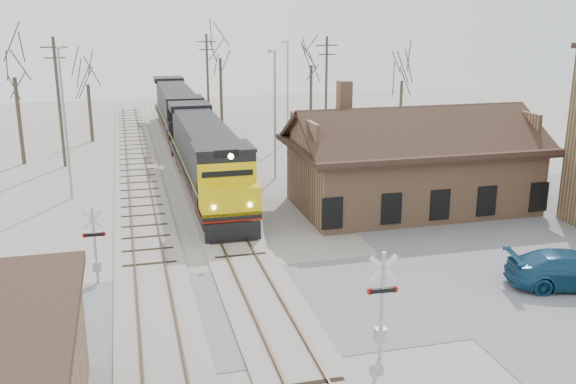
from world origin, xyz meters
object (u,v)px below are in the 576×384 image
object	(u,v)px
depot	(411,170)
parked_car	(572,270)
locomotive_lead	(206,157)
locomotive_trailing	(177,110)

from	to	relation	value
depot	parked_car	xyz separation A→B (m)	(1.75, -13.26, -1.58)
locomotive_lead	parked_car	distance (m)	24.04
locomotive_lead	depot	bearing A→B (deg)	-28.08
locomotive_trailing	parked_car	bearing A→B (deg)	-71.77
locomotive_trailing	locomotive_lead	bearing A→B (deg)	-90.00
locomotive_trailing	parked_car	xyz separation A→B (m)	(13.74, -41.72, -1.72)
locomotive_lead	locomotive_trailing	xyz separation A→B (m)	(0.00, 22.06, -0.00)
depot	locomotive_trailing	size ratio (longest dim) A/B	0.70
depot	locomotive_trailing	xyz separation A→B (m)	(-11.99, 28.46, 0.14)
locomotive_lead	parked_car	bearing A→B (deg)	-55.05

